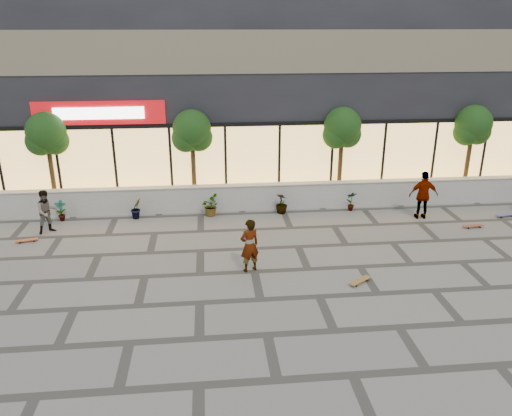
{
  "coord_description": "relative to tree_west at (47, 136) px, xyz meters",
  "views": [
    {
      "loc": [
        -2.92,
        -11.72,
        7.04
      ],
      "look_at": [
        -1.39,
        3.63,
        1.3
      ],
      "focal_mm": 35.0,
      "sensor_mm": 36.0,
      "label": 1
    }
  ],
  "objects": [
    {
      "name": "shrub_b",
      "position": [
        3.3,
        -1.25,
        -2.58
      ],
      "size": [
        0.57,
        0.57,
        0.81
      ],
      "primitive_type": "imported",
      "rotation": [
        0.0,
        0.0,
        0.82
      ],
      "color": "#1B3912",
      "rests_on": "ground"
    },
    {
      "name": "skateboard_left",
      "position": [
        -0.18,
        -3.15,
        -2.91
      ],
      "size": [
        0.75,
        0.34,
        0.09
      ],
      "rotation": [
        0.0,
        0.0,
        0.22
      ],
      "color": "#D25327",
      "rests_on": "ground"
    },
    {
      "name": "shrub_e",
      "position": [
        11.7,
        -1.25,
        -2.58
      ],
      "size": [
        0.46,
        0.35,
        0.81
      ],
      "primitive_type": "imported",
      "rotation": [
        0.0,
        0.0,
        3.28
      ],
      "color": "#1B3912",
      "rests_on": "ground"
    },
    {
      "name": "ground",
      "position": [
        9.0,
        -7.7,
        -2.99
      ],
      "size": [
        80.0,
        80.0,
        0.0
      ],
      "primitive_type": "plane",
      "color": "gray",
      "rests_on": "ground"
    },
    {
      "name": "tree_east",
      "position": [
        17.0,
        0.0,
        0.0
      ],
      "size": [
        1.6,
        1.5,
        3.92
      ],
      "color": "#453018",
      "rests_on": "ground"
    },
    {
      "name": "tree_mideast",
      "position": [
        11.5,
        0.0,
        0.0
      ],
      "size": [
        1.6,
        1.5,
        3.92
      ],
      "color": "#453018",
      "rests_on": "ground"
    },
    {
      "name": "shrub_d",
      "position": [
        8.9,
        -1.25,
        -2.58
      ],
      "size": [
        0.64,
        0.64,
        0.81
      ],
      "primitive_type": "imported",
      "rotation": [
        0.0,
        0.0,
        2.46
      ],
      "color": "#1B3912",
      "rests_on": "ground"
    },
    {
      "name": "planter_wall",
      "position": [
        9.0,
        -0.7,
        -2.46
      ],
      "size": [
        22.0,
        0.42,
        1.04
      ],
      "color": "silver",
      "rests_on": "ground"
    },
    {
      "name": "shrub_a",
      "position": [
        0.5,
        -1.25,
        -2.58
      ],
      "size": [
        0.43,
        0.29,
        0.81
      ],
      "primitive_type": "imported",
      "color": "#1B3912",
      "rests_on": "ground"
    },
    {
      "name": "retail_building",
      "position": [
        9.0,
        4.79,
        1.26
      ],
      "size": [
        24.0,
        9.17,
        8.5
      ],
      "color": "#222227",
      "rests_on": "ground"
    },
    {
      "name": "tree_midwest",
      "position": [
        5.5,
        0.0,
        0.0
      ],
      "size": [
        1.6,
        1.5,
        3.92
      ],
      "color": "#453018",
      "rests_on": "ground"
    },
    {
      "name": "shrub_c",
      "position": [
        6.1,
        -1.25,
        -2.58
      ],
      "size": [
        0.68,
        0.77,
        0.81
      ],
      "primitive_type": "imported",
      "rotation": [
        0.0,
        0.0,
        1.64
      ],
      "color": "#1B3912",
      "rests_on": "ground"
    },
    {
      "name": "skater_left",
      "position": [
        0.36,
        -2.33,
        -2.2
      ],
      "size": [
        0.96,
        0.92,
        1.57
      ],
      "primitive_type": "imported",
      "rotation": [
        0.0,
        0.0,
        0.6
      ],
      "color": "tan",
      "rests_on": "ground"
    },
    {
      "name": "skateboard_right_near",
      "position": [
        15.66,
        -3.44,
        -2.91
      ],
      "size": [
        0.78,
        0.28,
        0.09
      ],
      "rotation": [
        0.0,
        0.0,
        0.11
      ],
      "color": "brown",
      "rests_on": "ground"
    },
    {
      "name": "skateboard_center",
      "position": [
        10.32,
        -7.07,
        -2.91
      ],
      "size": [
        0.77,
        0.63,
        0.1
      ],
      "rotation": [
        0.0,
        0.0,
        0.61
      ],
      "color": "olive",
      "rests_on": "ground"
    },
    {
      "name": "skater_right_near",
      "position": [
        14.15,
        -2.31,
        -2.06
      ],
      "size": [
        1.12,
        0.56,
        1.85
      ],
      "primitive_type": "imported",
      "rotation": [
        0.0,
        0.0,
        3.04
      ],
      "color": "silver",
      "rests_on": "ground"
    },
    {
      "name": "skateboard_right_far",
      "position": [
        17.46,
        -2.52,
        -2.9
      ],
      "size": [
        0.85,
        0.35,
        0.1
      ],
      "rotation": [
        0.0,
        0.0,
        0.17
      ],
      "color": "#4D4884",
      "rests_on": "ground"
    },
    {
      "name": "skater_center",
      "position": [
        7.23,
        -5.98,
        -2.16
      ],
      "size": [
        0.71,
        0.59,
        1.66
      ],
      "primitive_type": "imported",
      "rotation": [
        0.0,
        0.0,
        3.52
      ],
      "color": "silver",
      "rests_on": "ground"
    },
    {
      "name": "tree_west",
      "position": [
        0.0,
        0.0,
        0.0
      ],
      "size": [
        1.6,
        1.5,
        3.92
      ],
      "color": "#453018",
      "rests_on": "ground"
    }
  ]
}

